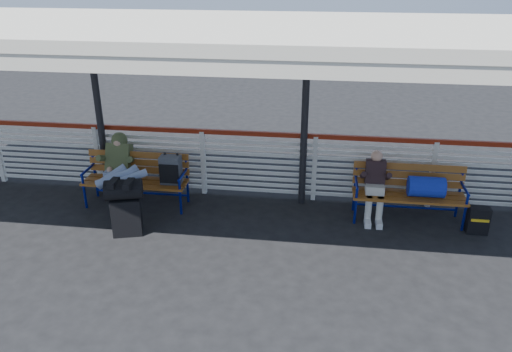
# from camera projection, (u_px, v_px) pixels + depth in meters

# --- Properties ---
(ground) EXTENTS (60.00, 60.00, 0.00)m
(ground) POSITION_uv_depth(u_px,v_px,m) (176.00, 247.00, 7.54)
(ground) COLOR black
(ground) RESTS_ON ground
(fence) EXTENTS (12.08, 0.08, 1.24)m
(fence) POSITION_uv_depth(u_px,v_px,m) (203.00, 160.00, 8.99)
(fence) COLOR silver
(fence) RESTS_ON ground
(canopy) EXTENTS (12.60, 3.60, 3.16)m
(canopy) POSITION_uv_depth(u_px,v_px,m) (179.00, 32.00, 7.10)
(canopy) COLOR silver
(canopy) RESTS_ON ground
(luggage_stack) EXTENTS (0.62, 0.45, 0.93)m
(luggage_stack) POSITION_uv_depth(u_px,v_px,m) (125.00, 205.00, 7.69)
(luggage_stack) COLOR black
(luggage_stack) RESTS_ON ground
(bench_left) EXTENTS (1.80, 0.56, 0.96)m
(bench_left) POSITION_uv_depth(u_px,v_px,m) (149.00, 173.00, 8.58)
(bench_left) COLOR #8D581B
(bench_left) RESTS_ON ground
(bench_right) EXTENTS (1.80, 0.56, 0.92)m
(bench_right) POSITION_uv_depth(u_px,v_px,m) (417.00, 187.00, 8.08)
(bench_right) COLOR #8D581B
(bench_right) RESTS_ON ground
(traveler_man) EXTENTS (0.94, 1.63, 0.77)m
(traveler_man) POSITION_uv_depth(u_px,v_px,m) (119.00, 172.00, 8.26)
(traveler_man) COLOR #8898B7
(traveler_man) RESTS_ON ground
(companion_person) EXTENTS (0.32, 0.66, 1.15)m
(companion_person) POSITION_uv_depth(u_px,v_px,m) (375.00, 185.00, 8.15)
(companion_person) COLOR beige
(companion_person) RESTS_ON ground
(suitcase_side) EXTENTS (0.32, 0.20, 0.44)m
(suitcase_side) POSITION_uv_depth(u_px,v_px,m) (478.00, 220.00, 7.83)
(suitcase_side) COLOR black
(suitcase_side) RESTS_ON ground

